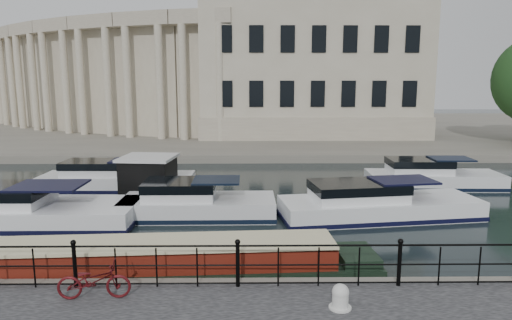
{
  "coord_description": "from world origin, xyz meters",
  "views": [
    {
      "loc": [
        0.33,
        -12.88,
        5.56
      ],
      "look_at": [
        0.5,
        2.0,
        3.0
      ],
      "focal_mm": 32.0,
      "sensor_mm": 36.0,
      "label": 1
    }
  ],
  "objects_px": {
    "mooring_bollard": "(340,297)",
    "narrowboat": "(146,270)",
    "bicycle": "(94,281)",
    "harbour_hut": "(149,181)"
  },
  "relations": [
    {
      "from": "mooring_bollard",
      "to": "narrowboat",
      "type": "xyz_separation_m",
      "value": [
        -4.93,
        2.57,
        -0.45
      ]
    },
    {
      "from": "mooring_bollard",
      "to": "narrowboat",
      "type": "relative_size",
      "value": 0.04
    },
    {
      "from": "bicycle",
      "to": "harbour_hut",
      "type": "relative_size",
      "value": 0.47
    },
    {
      "from": "bicycle",
      "to": "narrowboat",
      "type": "height_order",
      "value": "bicycle"
    },
    {
      "from": "narrowboat",
      "to": "harbour_hut",
      "type": "relative_size",
      "value": 3.72
    },
    {
      "from": "bicycle",
      "to": "mooring_bollard",
      "type": "distance_m",
      "value": 5.68
    },
    {
      "from": "harbour_hut",
      "to": "narrowboat",
      "type": "bearing_deg",
      "value": -72.38
    },
    {
      "from": "bicycle",
      "to": "harbour_hut",
      "type": "xyz_separation_m",
      "value": [
        -1.16,
        11.09,
        -0.04
      ]
    },
    {
      "from": "narrowboat",
      "to": "harbour_hut",
      "type": "bearing_deg",
      "value": 98.4
    },
    {
      "from": "mooring_bollard",
      "to": "harbour_hut",
      "type": "relative_size",
      "value": 0.16
    }
  ]
}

